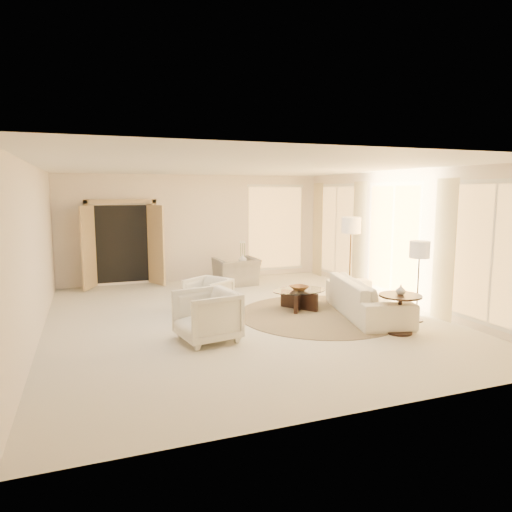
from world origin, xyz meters
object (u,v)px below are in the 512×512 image
object	(u,v)px
armchair_right	(207,313)
floor_lamp_near	(351,229)
end_table	(400,307)
end_vase	(401,290)
side_table	(243,271)
bowl	(299,288)
sofa	(367,297)
side_vase	(243,259)
floor_lamp_far	(419,253)
accent_chair	(236,267)
coffee_table	(299,297)
armchair_left	(208,294)

from	to	relation	value
armchair_right	floor_lamp_near	distance (m)	4.52
end_table	end_vase	xyz separation A→B (m)	(0.00, 0.00, 0.29)
side_table	bowl	bearing A→B (deg)	-84.95
sofa	side_vase	bearing A→B (deg)	32.35
sofa	armchair_right	world-z (taller)	armchair_right
bowl	end_vase	world-z (taller)	end_vase
floor_lamp_far	end_vase	distance (m)	1.04
floor_lamp_far	side_vase	size ratio (longest dim) A/B	6.45
bowl	floor_lamp_far	bearing A→B (deg)	-41.99
accent_chair	coffee_table	bearing A→B (deg)	95.55
bowl	side_vase	distance (m)	2.84
end_table	floor_lamp_far	bearing A→B (deg)	32.88
armchair_right	end_vase	distance (m)	3.22
end_vase	side_vase	distance (m)	4.95
sofa	side_vase	xyz separation A→B (m)	(-1.28, 3.67, 0.31)
side_table	coffee_table	bearing A→B (deg)	-84.95
accent_chair	bowl	xyz separation A→B (m)	(0.42, -2.80, -0.01)
armchair_right	accent_chair	distance (m)	4.44
sofa	side_vase	distance (m)	3.89
sofa	side_vase	world-z (taller)	side_vase
armchair_left	end_vase	world-z (taller)	end_vase
accent_chair	side_vase	xyz separation A→B (m)	(0.18, 0.02, 0.20)
floor_lamp_near	bowl	distance (m)	2.14
sofa	coffee_table	size ratio (longest dim) A/B	2.18
end_vase	coffee_table	bearing A→B (deg)	114.45
accent_chair	side_vase	bearing A→B (deg)	-177.47
armchair_left	accent_chair	bearing A→B (deg)	115.82
armchair_right	coffee_table	distance (m)	2.56
armchair_left	bowl	distance (m)	1.83
side_table	floor_lamp_near	size ratio (longest dim) A/B	0.31
bowl	end_vase	distance (m)	2.20
coffee_table	bowl	world-z (taller)	bowl
end_table	floor_lamp_near	size ratio (longest dim) A/B	0.39
end_table	side_table	bearing A→B (deg)	103.48
sofa	end_vase	bearing A→B (deg)	-172.95
coffee_table	bowl	distance (m)	0.19
side_table	end_table	bearing A→B (deg)	-76.52
end_table	side_vase	distance (m)	4.95
coffee_table	floor_lamp_far	bearing A→B (deg)	-41.99
coffee_table	side_vase	distance (m)	2.86
floor_lamp_near	side_vase	world-z (taller)	floor_lamp_near
coffee_table	end_vase	world-z (taller)	end_vase
sofa	accent_chair	distance (m)	3.93
coffee_table	end_vase	bearing A→B (deg)	-65.55
end_table	end_vase	bearing A→B (deg)	0.00
floor_lamp_near	side_vase	distance (m)	2.91
accent_chair	side_vase	distance (m)	0.27
sofa	side_table	world-z (taller)	sofa
floor_lamp_far	end_vase	world-z (taller)	floor_lamp_far
side_table	end_vase	bearing A→B (deg)	-76.52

